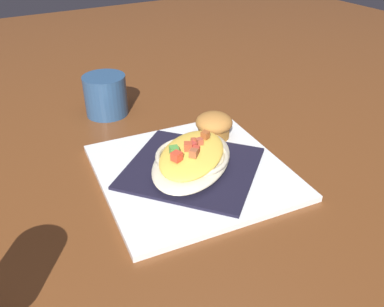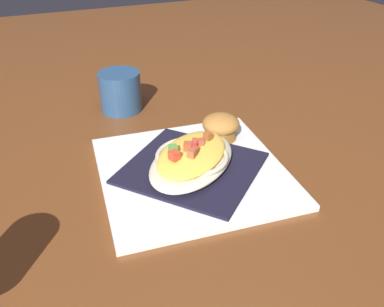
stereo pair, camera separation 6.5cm
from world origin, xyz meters
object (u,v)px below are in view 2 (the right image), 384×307
object	(u,v)px
gratin_dish	(192,158)
coffee_mug	(121,93)
square_plate	(192,171)
muffin	(221,127)

from	to	relation	value
gratin_dish	coffee_mug	distance (m)	0.29
gratin_dish	coffee_mug	size ratio (longest dim) A/B	2.14
square_plate	muffin	xyz separation A→B (m)	(0.09, 0.07, 0.03)
coffee_mug	muffin	bearing A→B (deg)	-58.49
gratin_dish	muffin	bearing A→B (deg)	39.42
square_plate	gratin_dish	bearing A→B (deg)	-160.84
gratin_dish	muffin	xyz separation A→B (m)	(0.09, 0.07, 0.00)
square_plate	coffee_mug	world-z (taller)	coffee_mug
square_plate	coffee_mug	bearing A→B (deg)	98.31
muffin	square_plate	bearing A→B (deg)	-140.56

